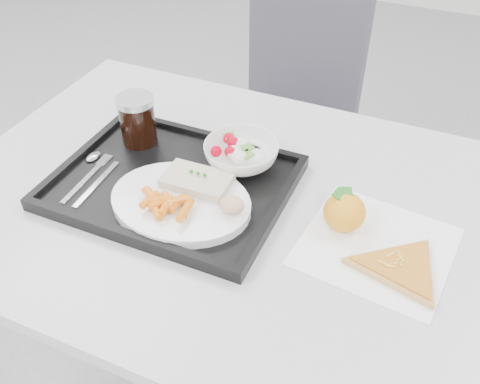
# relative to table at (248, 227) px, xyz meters

# --- Properties ---
(table) EXTENTS (1.20, 0.80, 0.75)m
(table) POSITION_rel_table_xyz_m (0.00, 0.00, 0.00)
(table) COLOR silver
(table) RESTS_ON ground
(chair) EXTENTS (0.51, 0.51, 0.93)m
(chair) POSITION_rel_table_xyz_m (-0.16, 0.71, -0.15)
(chair) COLOR #3F3D47
(chair) RESTS_ON ground
(tray) EXTENTS (0.45, 0.35, 0.03)m
(tray) POSITION_rel_table_xyz_m (-0.15, -0.02, 0.08)
(tray) COLOR black
(tray) RESTS_ON table
(dinner_plate) EXTENTS (0.27, 0.27, 0.02)m
(dinner_plate) POSITION_rel_table_xyz_m (-0.10, -0.08, 0.09)
(dinner_plate) COLOR white
(dinner_plate) RESTS_ON tray
(fish_fillet) EXTENTS (0.13, 0.08, 0.02)m
(fish_fillet) POSITION_rel_table_xyz_m (-0.10, -0.02, 0.11)
(fish_fillet) COLOR beige
(fish_fillet) RESTS_ON dinner_plate
(bread_roll) EXTENTS (0.05, 0.04, 0.03)m
(bread_roll) POSITION_rel_table_xyz_m (-0.00, -0.07, 0.12)
(bread_roll) COLOR tan
(bread_roll) RESTS_ON dinner_plate
(salad_bowl) EXTENTS (0.15, 0.15, 0.05)m
(salad_bowl) POSITION_rel_table_xyz_m (-0.05, 0.09, 0.11)
(salad_bowl) COLOR white
(salad_bowl) RESTS_ON tray
(cola_glass) EXTENTS (0.08, 0.08, 0.11)m
(cola_glass) POSITION_rel_table_xyz_m (-0.29, 0.08, 0.14)
(cola_glass) COLOR black
(cola_glass) RESTS_ON tray
(cutlery) EXTENTS (0.08, 0.17, 0.01)m
(cutlery) POSITION_rel_table_xyz_m (-0.32, -0.06, 0.08)
(cutlery) COLOR silver
(cutlery) RESTS_ON tray
(napkin) EXTENTS (0.27, 0.27, 0.00)m
(napkin) POSITION_rel_table_xyz_m (0.25, -0.02, 0.07)
(napkin) COLOR white
(napkin) RESTS_ON table
(tangerine) EXTENTS (0.08, 0.08, 0.07)m
(tangerine) POSITION_rel_table_xyz_m (0.18, 0.01, 0.10)
(tangerine) COLOR #F86009
(tangerine) RESTS_ON napkin
(pizza_slice) EXTENTS (0.23, 0.23, 0.02)m
(pizza_slice) POSITION_rel_table_xyz_m (0.30, -0.06, 0.08)
(pizza_slice) COLOR tan
(pizza_slice) RESTS_ON napkin
(carrot_pile) EXTENTS (0.11, 0.07, 0.02)m
(carrot_pile) POSITION_rel_table_xyz_m (-0.11, -0.11, 0.11)
(carrot_pile) COLOR orange
(carrot_pile) RESTS_ON dinner_plate
(salad_contents) EXTENTS (0.09, 0.09, 0.03)m
(salad_contents) POSITION_rel_table_xyz_m (-0.07, 0.09, 0.12)
(salad_contents) COLOR #B40015
(salad_contents) RESTS_ON salad_bowl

